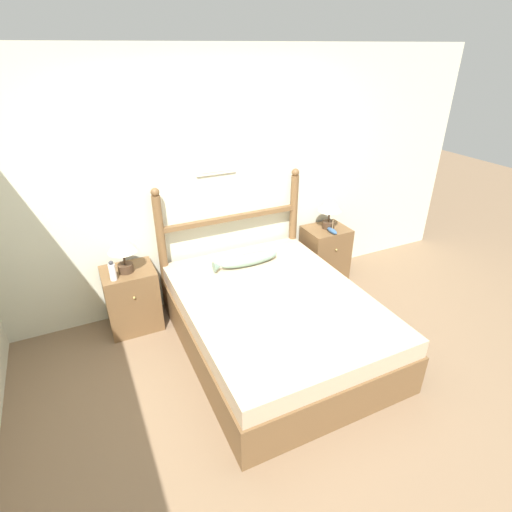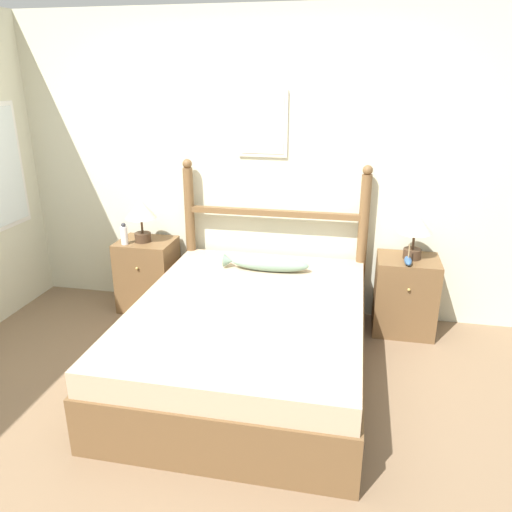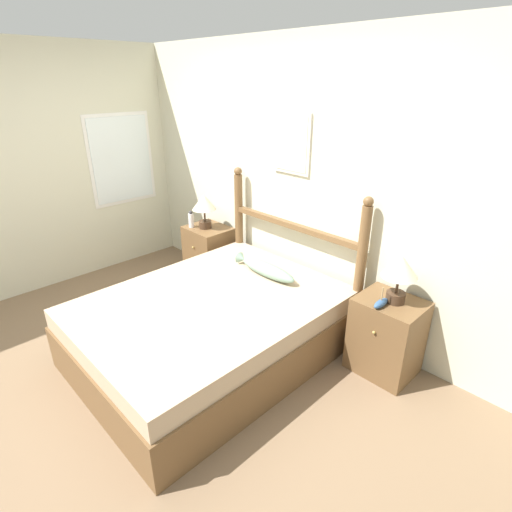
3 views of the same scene
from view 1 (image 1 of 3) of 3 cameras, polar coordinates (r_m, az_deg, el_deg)
name	(u,v)px [view 1 (image 1 of 3)]	position (r m, az deg, el deg)	size (l,w,h in m)	color
ground_plane	(289,395)	(3.45, 4.73, -19.12)	(16.00, 16.00, 0.00)	#7A6047
wall_back	(209,184)	(4.12, -6.72, 10.19)	(6.40, 0.08, 2.55)	beige
bed	(275,322)	(3.73, 2.72, -9.34)	(1.59, 2.09, 0.54)	brown
headboard	(232,235)	(4.27, -3.46, 3.00)	(1.59, 0.09, 1.35)	brown
nightstand_left	(132,299)	(4.11, -17.27, -5.83)	(0.49, 0.43, 0.64)	brown
nightstand_right	(325,253)	(4.84, 9.77, 0.44)	(0.49, 0.43, 0.64)	brown
table_lamp_left	(122,246)	(3.81, -18.61, 1.37)	(0.27, 0.27, 0.39)	#422D1E
table_lamp_right	(330,206)	(4.61, 10.52, 7.03)	(0.27, 0.27, 0.39)	#422D1E
bottle	(112,271)	(3.80, -19.83, -2.06)	(0.06, 0.06, 0.19)	white
model_boat	(332,231)	(4.58, 10.82, 3.57)	(0.06, 0.17, 0.16)	#335684
fish_pillow	(247,260)	(4.03, -1.27, -0.56)	(0.69, 0.15, 0.12)	gray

